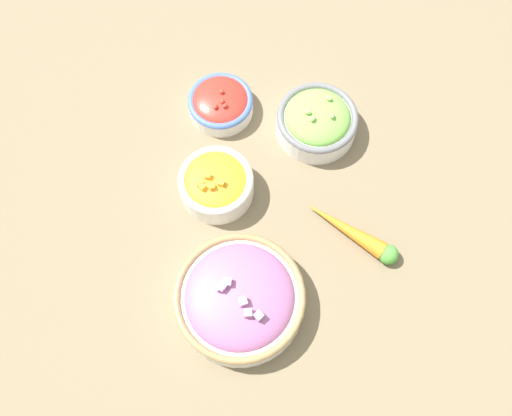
{
  "coord_description": "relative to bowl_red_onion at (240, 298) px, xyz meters",
  "views": [
    {
      "loc": [
        -0.3,
        -0.17,
        0.9
      ],
      "look_at": [
        0.0,
        0.0,
        0.03
      ],
      "focal_mm": 40.0,
      "sensor_mm": 36.0,
      "label": 1
    }
  ],
  "objects": [
    {
      "name": "bowl_lettuce",
      "position": [
        0.34,
        0.04,
        -0.0
      ],
      "size": [
        0.14,
        0.14,
        0.07
      ],
      "color": "white",
      "rests_on": "ground_plane"
    },
    {
      "name": "bowl_cherry_tomatoes",
      "position": [
        0.29,
        0.2,
        -0.01
      ],
      "size": [
        0.12,
        0.12,
        0.05
      ],
      "color": "silver",
      "rests_on": "ground_plane"
    },
    {
      "name": "bowl_squash",
      "position": [
        0.15,
        0.13,
        -0.0
      ],
      "size": [
        0.12,
        0.12,
        0.07
      ],
      "color": "silver",
      "rests_on": "ground_plane"
    },
    {
      "name": "loose_carrot",
      "position": [
        0.19,
        -0.11,
        -0.02
      ],
      "size": [
        0.05,
        0.17,
        0.03
      ],
      "rotation": [
        0.0,
        0.0,
        1.48
      ],
      "color": "orange",
      "rests_on": "ground_plane"
    },
    {
      "name": "bowl_red_onion",
      "position": [
        0.0,
        0.0,
        0.0
      ],
      "size": [
        0.2,
        0.2,
        0.08
      ],
      "color": "silver",
      "rests_on": "ground_plane"
    },
    {
      "name": "ground_plane",
      "position": [
        0.14,
        0.05,
        -0.03
      ],
      "size": [
        3.0,
        3.0,
        0.0
      ],
      "primitive_type": "plane",
      "color": "#75664C"
    }
  ]
}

